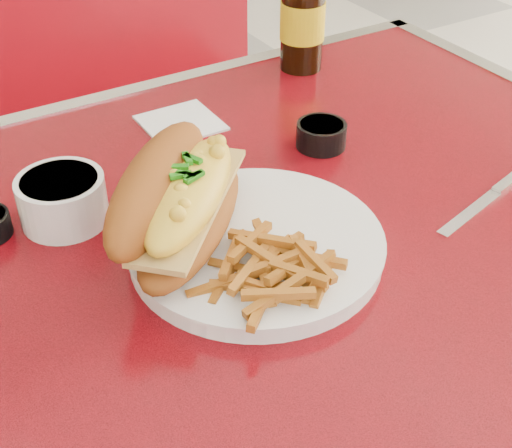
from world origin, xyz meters
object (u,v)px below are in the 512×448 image
booth_bench_far (61,218)px  fork (299,215)px  dinner_plate (256,245)px  mac_hoagie (179,199)px  gravy_ramekin (62,198)px  beer_bottle (303,4)px  knife (492,195)px  diner_table (229,333)px  sauce_cup_right (321,134)px

booth_bench_far → fork: booth_bench_far is taller
dinner_plate → mac_hoagie: (-0.07, 0.05, 0.06)m
booth_bench_far → mac_hoagie: (-0.05, -0.81, 0.55)m
gravy_ramekin → beer_bottle: beer_bottle is taller
fork → knife: size_ratio=0.69×
diner_table → fork: 0.20m
gravy_ramekin → beer_bottle: bearing=23.9°
booth_bench_far → knife: 1.08m
sauce_cup_right → fork: bearing=-133.2°
knife → gravy_ramekin: bearing=139.8°
booth_bench_far → fork: size_ratio=9.26×
diner_table → booth_bench_far: booth_bench_far is taller
dinner_plate → sauce_cup_right: (0.20, 0.15, 0.01)m
diner_table → mac_hoagie: mac_hoagie is taller
knife → booth_bench_far: bearing=94.9°
diner_table → dinner_plate: 0.18m
diner_table → beer_bottle: 0.54m
beer_bottle → sauce_cup_right: bearing=-118.1°
mac_hoagie → dinner_plate: bearing=-82.3°
booth_bench_far → knife: bearing=-70.9°
diner_table → gravy_ramekin: 0.27m
gravy_ramekin → beer_bottle: 0.53m
mac_hoagie → gravy_ramekin: (-0.09, 0.12, -0.04)m
beer_bottle → diner_table: bearing=-134.8°
dinner_plate → gravy_ramekin: 0.23m
booth_bench_far → mac_hoagie: same height
sauce_cup_right → gravy_ramekin: bearing=177.4°
beer_bottle → booth_bench_far: bearing=124.6°
beer_bottle → knife: beer_bottle is taller
dinner_plate → mac_hoagie: size_ratio=1.38×
dinner_plate → fork: size_ratio=2.82×
dinner_plate → diner_table: bearing=102.8°
dinner_plate → gravy_ramekin: size_ratio=3.48×
booth_bench_far → beer_bottle: bearing=-55.4°
diner_table → beer_bottle: beer_bottle is taller
knife → diner_table: bearing=147.3°
fork → beer_bottle: (0.26, 0.37, 0.09)m
diner_table → beer_bottle: size_ratio=4.35×
mac_hoagie → booth_bench_far: bearing=40.9°
fork → gravy_ramekin: bearing=33.4°
diner_table → booth_bench_far: size_ratio=1.03×
sauce_cup_right → knife: (0.11, -0.21, -0.02)m
fork → booth_bench_far: bearing=-16.2°
gravy_ramekin → sauce_cup_right: (0.36, -0.02, -0.01)m
dinner_plate → sauce_cup_right: sauce_cup_right is taller
dinner_plate → mac_hoagie: 0.10m
mac_hoagie → knife: 0.39m
gravy_ramekin → sauce_cup_right: bearing=-2.6°
mac_hoagie → beer_bottle: (0.38, 0.33, 0.04)m
diner_table → gravy_ramekin: (-0.15, 0.12, 0.19)m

